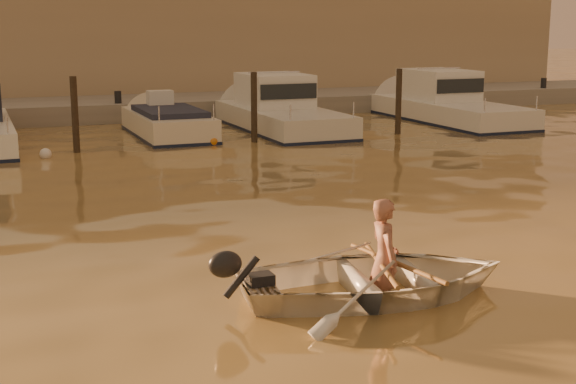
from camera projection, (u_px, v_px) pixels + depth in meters
name	position (u px, v px, depth m)	size (l,w,h in m)	color
ground_plane	(256.00, 334.00, 8.82)	(160.00, 160.00, 0.00)	olive
dinghy	(376.00, 278.00, 10.00)	(2.46, 3.45, 0.71)	silver
person	(384.00, 259.00, 9.98)	(0.57, 0.37, 1.55)	#925B49
outboard_motor	(259.00, 284.00, 9.63)	(0.90, 0.40, 0.70)	black
oar_port	(395.00, 263.00, 10.03)	(0.06, 0.06, 2.10)	brown
oar_starboard	(380.00, 264.00, 9.98)	(0.06, 0.06, 2.10)	brown
moored_boat_3	(168.00, 128.00, 24.34)	(1.93, 5.64, 0.95)	beige
moored_boat_4	(282.00, 110.00, 25.59)	(2.44, 7.47, 1.75)	beige
moored_boat_5	(449.00, 103.00, 27.84)	(2.40, 8.01, 1.75)	silver
piling_2	(75.00, 118.00, 21.12)	(0.18, 0.18, 2.20)	#2D2319
piling_3	(254.00, 111.00, 22.92)	(0.18, 0.18, 2.20)	#2D2319
piling_4	(398.00, 105.00, 24.61)	(0.18, 0.18, 2.20)	#2D2319
fender_c	(46.00, 154.00, 20.35)	(0.30, 0.30, 0.30)	silver
fender_d	(213.00, 141.00, 22.52)	(0.30, 0.30, 0.30)	#C86C17
fender_e	(324.00, 136.00, 23.60)	(0.30, 0.30, 0.30)	silver
quay	(55.00, 116.00, 28.35)	(52.00, 4.00, 1.00)	gray
waterfront_building	(38.00, 47.00, 32.89)	(46.00, 7.00, 4.80)	#9E8466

